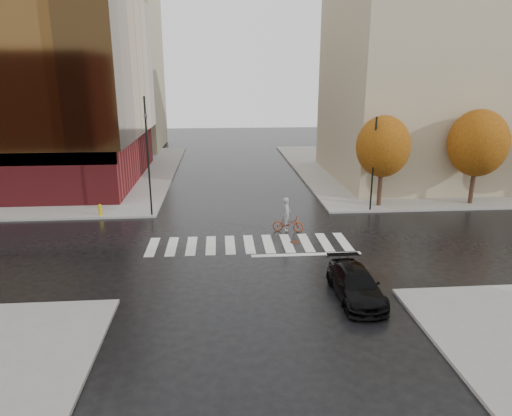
{
  "coord_description": "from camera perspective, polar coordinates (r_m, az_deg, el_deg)",
  "views": [
    {
      "loc": [
        -1.59,
        -24.0,
        9.39
      ],
      "look_at": [
        0.44,
        1.06,
        2.0
      ],
      "focal_mm": 32.0,
      "sensor_mm": 36.0,
      "label": 1
    }
  ],
  "objects": [
    {
      "name": "fire_hydrant",
      "position": [
        32.79,
        -18.9,
        -0.13
      ],
      "size": [
        0.27,
        0.27,
        0.76
      ],
      "color": "#C69F0B",
      "rests_on": "sidewalk_nw"
    },
    {
      "name": "building_nw_far",
      "position": [
        62.68,
        -18.69,
        16.26
      ],
      "size": [
        14.0,
        12.0,
        20.0
      ],
      "primitive_type": "cube",
      "color": "tan",
      "rests_on": "sidewalk_nw"
    },
    {
      "name": "sidewalk_nw",
      "position": [
        49.88,
        -27.49,
        3.76
      ],
      "size": [
        30.0,
        30.0,
        0.15
      ],
      "primitive_type": "cube",
      "color": "gray",
      "rests_on": "ground"
    },
    {
      "name": "ground",
      "position": [
        25.82,
        -0.78,
        -4.95
      ],
      "size": [
        120.0,
        120.0,
        0.0
      ],
      "primitive_type": "plane",
      "color": "black",
      "rests_on": "ground"
    },
    {
      "name": "sedan",
      "position": [
        20.49,
        12.34,
        -9.29
      ],
      "size": [
        1.88,
        4.47,
        1.29
      ],
      "primitive_type": "imported",
      "rotation": [
        0.0,
        0.0,
        0.02
      ],
      "color": "black",
      "rests_on": "ground"
    },
    {
      "name": "cyclist",
      "position": [
        28.17,
        3.96,
        -1.53
      ],
      "size": [
        2.03,
        1.14,
        2.19
      ],
      "rotation": [
        0.0,
        0.0,
        1.31
      ],
      "color": "#922F0D",
      "rests_on": "ground"
    },
    {
      "name": "crosswalk",
      "position": [
        26.28,
        -0.85,
        -4.54
      ],
      "size": [
        12.0,
        3.0,
        0.01
      ],
      "primitive_type": "cube",
      "color": "silver",
      "rests_on": "ground"
    },
    {
      "name": "sidewalk_ne",
      "position": [
        51.21,
        21.72,
        4.73
      ],
      "size": [
        30.0,
        30.0,
        0.15
      ],
      "primitive_type": "cube",
      "color": "gray",
      "rests_on": "ground"
    },
    {
      "name": "traffic_light_nw",
      "position": [
        31.01,
        -13.41,
        7.3
      ],
      "size": [
        0.23,
        0.21,
        7.91
      ],
      "rotation": [
        0.0,
        0.0,
        -1.82
      ],
      "color": "black",
      "rests_on": "sidewalk_nw"
    },
    {
      "name": "manhole",
      "position": [
        26.68,
        4.86,
        -4.28
      ],
      "size": [
        0.58,
        0.58,
        0.01
      ],
      "primitive_type": "cylinder",
      "rotation": [
        0.0,
        0.0,
        -0.06
      ],
      "color": "#502D1C",
      "rests_on": "ground"
    },
    {
      "name": "tree_ne_b",
      "position": [
        36.8,
        25.99,
        7.29
      ],
      "size": [
        4.2,
        4.2,
        6.89
      ],
      "color": "#321D16",
      "rests_on": "sidewalk_ne"
    },
    {
      "name": "traffic_light_ne",
      "position": [
        32.58,
        14.5,
        5.94
      ],
      "size": [
        0.15,
        0.17,
        6.51
      ],
      "rotation": [
        0.0,
        0.0,
        3.05
      ],
      "color": "black",
      "rests_on": "sidewalk_ne"
    },
    {
      "name": "building_ne_tan",
      "position": [
        45.02,
        20.5,
        15.09
      ],
      "size": [
        16.0,
        16.0,
        18.0
      ],
      "primitive_type": "cube",
      "color": "tan",
      "rests_on": "sidewalk_ne"
    },
    {
      "name": "tree_ne_a",
      "position": [
        33.83,
        15.6,
        7.4
      ],
      "size": [
        3.8,
        3.8,
        6.5
      ],
      "color": "#321D16",
      "rests_on": "sidewalk_ne"
    }
  ]
}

